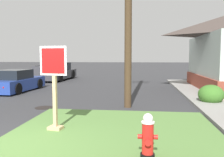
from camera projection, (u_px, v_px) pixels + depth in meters
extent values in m
cube|color=#567F3D|center=(115.00, 134.00, 6.21)|extent=(5.38, 5.12, 0.08)
cube|color=gray|center=(217.00, 102.00, 10.47)|extent=(2.20, 19.08, 0.12)
cylinder|color=black|center=(147.00, 155.00, 4.67)|extent=(0.28, 0.28, 0.08)
cylinder|color=red|center=(148.00, 138.00, 4.64)|extent=(0.22, 0.22, 0.59)
cylinder|color=silver|center=(148.00, 122.00, 4.61)|extent=(0.25, 0.25, 0.03)
sphere|color=silver|center=(148.00, 118.00, 4.60)|extent=(0.19, 0.19, 0.19)
cube|color=silver|center=(148.00, 115.00, 4.60)|extent=(0.04, 0.04, 0.04)
cylinder|color=red|center=(140.00, 136.00, 4.65)|extent=(0.08, 0.09, 0.09)
cylinder|color=red|center=(156.00, 137.00, 4.62)|extent=(0.08, 0.09, 0.09)
cylinder|color=red|center=(148.00, 142.00, 4.48)|extent=(0.12, 0.09, 0.12)
cube|color=tan|center=(55.00, 89.00, 6.40)|extent=(0.10, 0.10, 2.13)
cube|color=tan|center=(56.00, 128.00, 6.49)|extent=(0.40, 0.33, 0.08)
cube|color=white|center=(53.00, 61.00, 6.28)|extent=(0.75, 0.13, 0.76)
cube|color=red|center=(53.00, 61.00, 6.27)|extent=(0.64, 0.11, 0.64)
cylinder|color=black|center=(44.00, 108.00, 9.57)|extent=(0.70, 0.70, 0.02)
cube|color=#233D93|center=(16.00, 84.00, 14.18)|extent=(1.93, 4.12, 0.64)
cube|color=black|center=(14.00, 75.00, 13.94)|extent=(1.59, 1.92, 0.56)
cylinder|color=black|center=(15.00, 83.00, 15.56)|extent=(0.25, 0.63, 0.62)
cylinder|color=black|center=(39.00, 84.00, 15.29)|extent=(0.25, 0.63, 0.62)
cylinder|color=black|center=(17.00, 89.00, 12.83)|extent=(0.25, 0.63, 0.62)
sphere|color=white|center=(25.00, 80.00, 16.20)|extent=(0.14, 0.14, 0.14)
sphere|color=white|center=(40.00, 80.00, 16.03)|extent=(0.14, 0.14, 0.14)
sphere|color=red|center=(4.00, 87.00, 12.15)|extent=(0.12, 0.12, 0.12)
cube|color=#38383D|center=(56.00, 74.00, 20.79)|extent=(2.22, 5.15, 0.68)
cube|color=black|center=(59.00, 66.00, 21.43)|extent=(1.81, 1.40, 0.68)
cube|color=#38383D|center=(41.00, 68.00, 20.03)|extent=(0.20, 2.13, 0.44)
cube|color=#38383D|center=(63.00, 68.00, 19.72)|extent=(0.20, 2.13, 0.44)
cube|color=#38383D|center=(43.00, 69.00, 18.31)|extent=(1.79, 0.18, 0.44)
cylinder|color=black|center=(53.00, 74.00, 22.45)|extent=(0.30, 0.77, 0.76)
cylinder|color=black|center=(72.00, 74.00, 22.14)|extent=(0.30, 0.77, 0.76)
cylinder|color=black|center=(38.00, 77.00, 19.47)|extent=(0.30, 0.77, 0.76)
cylinder|color=black|center=(60.00, 77.00, 19.16)|extent=(0.30, 0.77, 0.76)
ellipsoid|color=#396B25|center=(211.00, 94.00, 10.29)|extent=(1.06, 1.06, 0.82)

